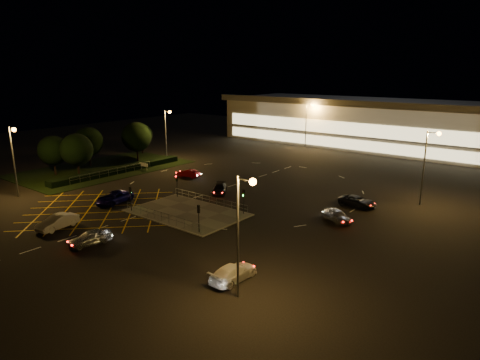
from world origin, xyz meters
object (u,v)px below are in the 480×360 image
Objects in this scene: car_right_silver at (337,215)px; car_circ_red at (189,173)px; car_east_grey at (357,201)px; signal_se at (199,213)px; car_far_dkgrey at (220,189)px; signal_nw at (177,181)px; car_near_silver at (90,238)px; signal_ne at (244,197)px; car_approach_white at (233,272)px; signal_sw at (130,194)px; car_left_blue at (114,198)px; car_queue_white at (58,222)px.

car_circ_red is at bearing 110.60° from car_right_silver.
signal_se is at bearing 155.68° from car_east_grey.
car_far_dkgrey is 19.59m from car_east_grey.
signal_nw is 24.90m from car_east_grey.
car_near_silver is (-6.59, -9.36, -1.61)m from signal_se.
car_far_dkgrey is at bearing 148.33° from signal_ne.
signal_se reaches higher than car_far_dkgrey.
signal_se reaches higher than car_near_silver.
signal_ne is 17.28m from car_approach_white.
signal_nw is 0.71× the size of car_near_silver.
car_far_dkgrey is (3.32, 13.34, -1.70)m from signal_sw.
signal_sw and signal_se have the same top height.
signal_sw is 1.00× the size of signal_se.
car_approach_white is (-0.28, -19.16, -0.03)m from car_right_silver.
signal_se reaches higher than car_left_blue.
car_near_silver is 22.80m from car_far_dkgrey.
signal_se is 0.63× the size of car_east_grey.
car_circ_red is 0.79× the size of car_east_grey.
car_near_silver reaches higher than car_far_dkgrey.
car_queue_white is at bearing -172.55° from car_near_silver.
signal_sw reaches higher than car_circ_red.
car_circ_red is at bearing 127.56° from signal_nw.
car_east_grey is (-0.46, 6.93, -0.04)m from car_right_silver.
car_east_grey is at bearing 28.98° from signal_nw.
car_queue_white is 0.96× the size of car_east_grey.
car_left_blue is (-16.72, -7.21, -1.59)m from signal_ne.
car_right_silver is (23.81, 22.12, -0.05)m from car_queue_white.
car_far_dkgrey is at bearing 111.57° from car_east_grey.
car_near_silver is at bearing 172.16° from car_right_silver.
car_far_dkgrey is 18.88m from car_right_silver.
car_right_silver is 0.88× the size of car_approach_white.
signal_sw and signal_nw have the same top height.
car_far_dkgrey is (8.04, 12.56, -0.11)m from car_left_blue.
car_left_blue is at bearing 145.22° from car_near_silver.
car_far_dkgrey is 26.88m from car_approach_white.
signal_se reaches higher than car_east_grey.
car_east_grey is 26.09m from car_approach_white.
car_left_blue is at bearing 127.64° from car_east_grey.
car_east_grey reaches higher than car_far_dkgrey.
signal_sw is at bearing -139.33° from car_far_dkgrey.
signal_nw reaches higher than car_near_silver.
signal_ne reaches higher than car_circ_red.
signal_se is 0.72× the size of car_right_silver.
car_approach_white is at bearing 164.54° from signal_sw.
signal_nw is 0.79× the size of car_circ_red.
signal_sw reaches higher than car_left_blue.
signal_nw and signal_ne have the same top height.
car_right_silver is at bearing -174.60° from car_east_grey.
car_east_grey is at bearing -15.38° from car_far_dkgrey.
signal_sw is 13.85m from car_far_dkgrey.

